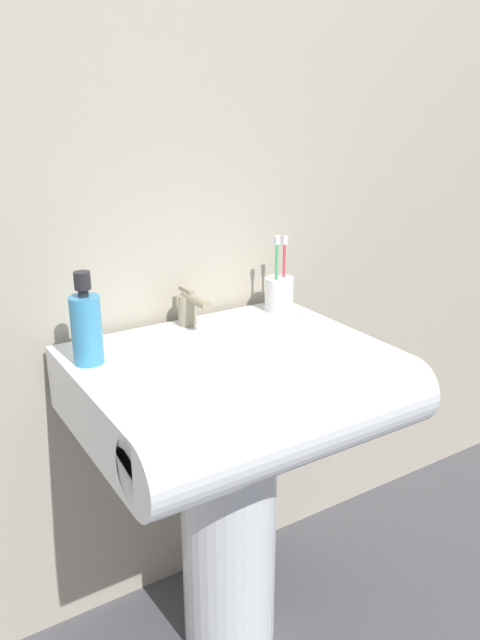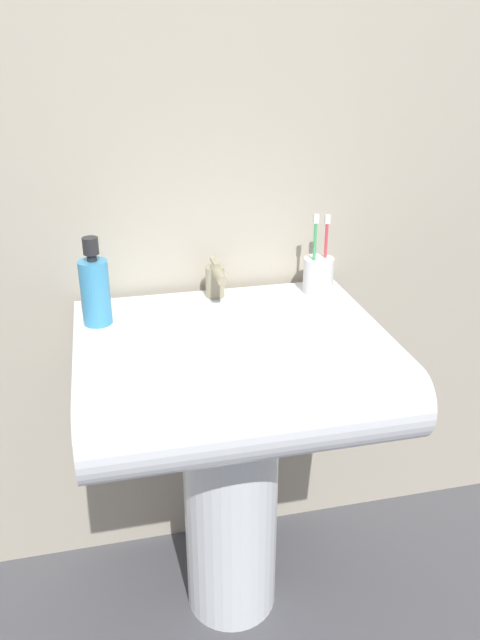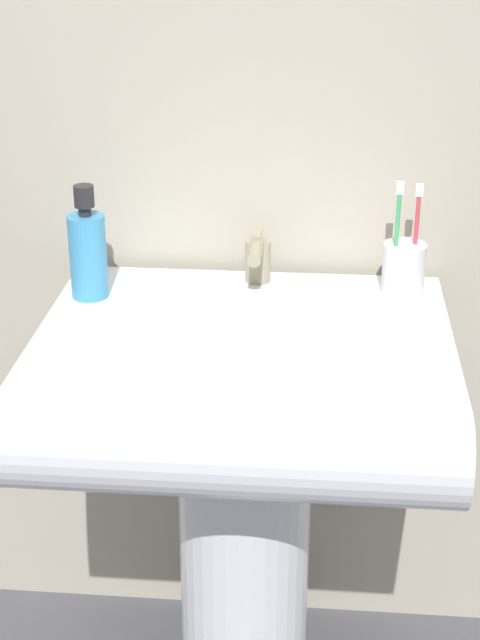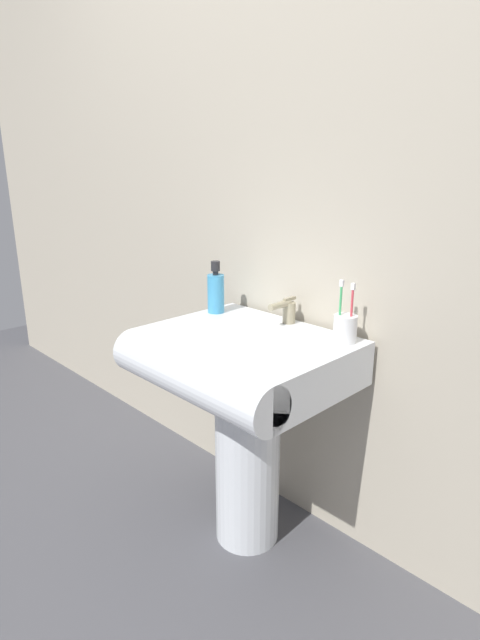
% 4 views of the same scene
% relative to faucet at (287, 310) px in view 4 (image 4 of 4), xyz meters
% --- Properties ---
extents(ground_plane, '(6.00, 6.00, 0.00)m').
position_rel_faucet_xyz_m(ground_plane, '(-0.01, -0.18, -0.80)').
color(ground_plane, '#4C4C51').
rests_on(ground_plane, ground).
extents(wall_back, '(5.00, 0.05, 2.40)m').
position_rel_faucet_xyz_m(wall_back, '(-0.01, 0.10, 0.40)').
color(wall_back, '#B7AD99').
rests_on(wall_back, ground).
extents(sink_pedestal, '(0.22, 0.22, 0.61)m').
position_rel_faucet_xyz_m(sink_pedestal, '(-0.01, -0.18, -0.49)').
color(sink_pedestal, white).
rests_on(sink_pedestal, ground).
extents(sink_basin, '(0.63, 0.53, 0.14)m').
position_rel_faucet_xyz_m(sink_basin, '(-0.01, -0.23, -0.12)').
color(sink_basin, white).
rests_on(sink_basin, sink_pedestal).
extents(faucet, '(0.04, 0.12, 0.09)m').
position_rel_faucet_xyz_m(faucet, '(0.00, 0.00, 0.00)').
color(faucet, tan).
rests_on(faucet, sink_basin).
extents(toothbrush_cup, '(0.07, 0.07, 0.19)m').
position_rel_faucet_xyz_m(toothbrush_cup, '(0.24, -0.02, -0.00)').
color(toothbrush_cup, white).
rests_on(toothbrush_cup, sink_basin).
extents(soap_bottle, '(0.06, 0.06, 0.19)m').
position_rel_faucet_xyz_m(soap_bottle, '(-0.27, -0.08, 0.03)').
color(soap_bottle, '#3F99CC').
rests_on(soap_bottle, sink_basin).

